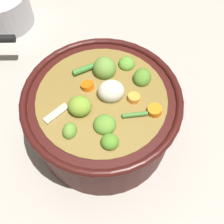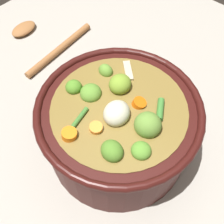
% 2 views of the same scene
% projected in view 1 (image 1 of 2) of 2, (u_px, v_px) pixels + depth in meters
% --- Properties ---
extents(ground_plane, '(1.10, 1.10, 0.00)m').
position_uv_depth(ground_plane, '(104.00, 132.00, 0.56)').
color(ground_plane, '#9E998E').
extents(cooking_pot, '(0.27, 0.27, 0.16)m').
position_uv_depth(cooking_pot, '(103.00, 115.00, 0.50)').
color(cooking_pot, '#38110F').
rests_on(cooking_pot, ground_plane).
extents(small_saucepan, '(0.15, 0.22, 0.08)m').
position_uv_depth(small_saucepan, '(2.00, 9.00, 0.69)').
color(small_saucepan, '#ADADB2').
rests_on(small_saucepan, ground_plane).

